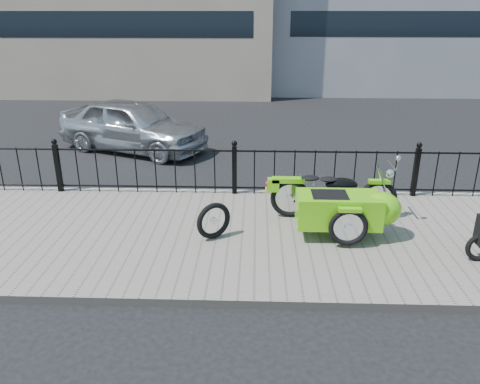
{
  "coord_description": "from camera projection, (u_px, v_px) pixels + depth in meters",
  "views": [
    {
      "loc": [
        0.42,
        -7.35,
        3.51
      ],
      "look_at": [
        0.16,
        -0.1,
        0.69
      ],
      "focal_mm": 35.0,
      "sensor_mm": 36.0,
      "label": 1
    }
  ],
  "objects": [
    {
      "name": "spare_tire",
      "position": [
        214.0,
        221.0,
        7.36
      ],
      "size": [
        0.54,
        0.42,
        0.6
      ],
      "primitive_type": "torus",
      "rotation": [
        1.57,
        0.0,
        0.63
      ],
      "color": "black",
      "rests_on": "sidewalk"
    },
    {
      "name": "curb",
      "position": [
        235.0,
        193.0,
        9.45
      ],
      "size": [
        30.0,
        0.1,
        0.12
      ],
      "primitive_type": "cube",
      "color": "gray",
      "rests_on": "ground"
    },
    {
      "name": "motorcycle_sidecar",
      "position": [
        348.0,
        206.0,
        7.48
      ],
      "size": [
        2.28,
        1.48,
        0.98
      ],
      "color": "black",
      "rests_on": "sidewalk"
    },
    {
      "name": "iron_fence",
      "position": [
        235.0,
        171.0,
        9.13
      ],
      "size": [
        14.11,
        0.11,
        1.08
      ],
      "color": "black",
      "rests_on": "sidewalk"
    },
    {
      "name": "sidewalk",
      "position": [
        229.0,
        236.0,
        7.65
      ],
      "size": [
        30.0,
        3.8,
        0.12
      ],
      "primitive_type": "cube",
      "color": "slate",
      "rests_on": "ground"
    },
    {
      "name": "sedan_car",
      "position": [
        133.0,
        125.0,
        12.34
      ],
      "size": [
        4.36,
        3.1,
        1.38
      ],
      "primitive_type": "imported",
      "rotation": [
        0.0,
        0.0,
        1.16
      ],
      "color": "#B4B6BB",
      "rests_on": "ground"
    },
    {
      "name": "ground",
      "position": [
        231.0,
        227.0,
        8.14
      ],
      "size": [
        120.0,
        120.0,
        0.0
      ],
      "primitive_type": "plane",
      "color": "black",
      "rests_on": "ground"
    }
  ]
}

